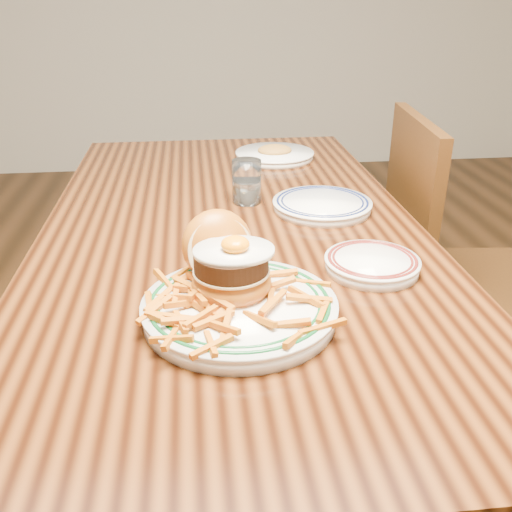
{
  "coord_description": "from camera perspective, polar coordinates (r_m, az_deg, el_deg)",
  "views": [
    {
      "loc": [
        -0.08,
        -1.19,
        1.24
      ],
      "look_at": [
        0.01,
        -0.38,
        0.85
      ],
      "focal_mm": 40.0,
      "sensor_mm": 36.0,
      "label": 1
    }
  ],
  "objects": [
    {
      "name": "rear_plate",
      "position": [
        1.38,
        6.63,
        5.15
      ],
      "size": [
        0.24,
        0.24,
        0.03
      ],
      "rotation": [
        0.0,
        0.0,
        0.4
      ],
      "color": "white",
      "rests_on": "table"
    },
    {
      "name": "main_plate",
      "position": [
        0.93,
        -2.06,
        -3.44
      ],
      "size": [
        0.32,
        0.34,
        0.15
      ],
      "rotation": [
        0.0,
        0.0,
        0.25
      ],
      "color": "white",
      "rests_on": "table"
    },
    {
      "name": "side_plate",
      "position": [
        1.1,
        11.53,
        -0.67
      ],
      "size": [
        0.18,
        0.18,
        0.03
      ],
      "rotation": [
        0.0,
        0.0,
        0.2
      ],
      "color": "white",
      "rests_on": "table"
    },
    {
      "name": "far_plate",
      "position": [
        1.8,
        1.88,
        10.12
      ],
      "size": [
        0.24,
        0.24,
        0.04
      ],
      "rotation": [
        0.0,
        0.0,
        -0.07
      ],
      "color": "white",
      "rests_on": "table"
    },
    {
      "name": "chair_right",
      "position": [
        1.73,
        18.37,
        -1.24
      ],
      "size": [
        0.48,
        0.48,
        0.93
      ],
      "rotation": [
        0.0,
        0.0,
        3.04
      ],
      "color": "#3D200C",
      "rests_on": "floor"
    },
    {
      "name": "floor",
      "position": [
        1.72,
        -1.9,
        -20.67
      ],
      "size": [
        6.0,
        6.0,
        0.0
      ],
      "primitive_type": "plane",
      "color": "black",
      "rests_on": "ground"
    },
    {
      "name": "water_glass",
      "position": [
        1.42,
        -0.93,
        7.2
      ],
      "size": [
        0.07,
        0.07,
        0.11
      ],
      "color": "white",
      "rests_on": "table"
    },
    {
      "name": "table",
      "position": [
        1.33,
        -2.31,
        -0.45
      ],
      "size": [
        0.85,
        1.6,
        0.75
      ],
      "color": "black",
      "rests_on": "floor"
    }
  ]
}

